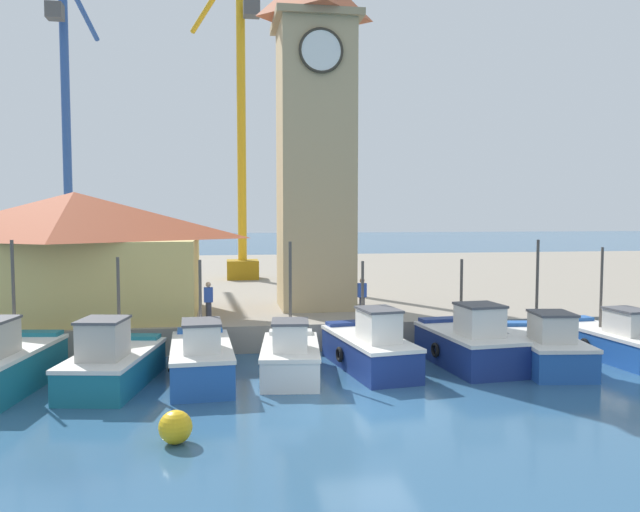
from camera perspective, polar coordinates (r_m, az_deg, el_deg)
ground_plane at (r=17.31m, az=4.27°, el=-13.74°), size 300.00×300.00×0.00m
quay_wharf at (r=43.56m, az=-3.86°, el=-2.30°), size 120.00×40.00×1.03m
fishing_boat_far_left at (r=20.86m, az=-26.85°, el=-8.85°), size 2.53×4.97×4.45m
fishing_boat_left_outer at (r=20.17m, az=-18.45°, el=-9.26°), size 2.79×4.87×3.89m
fishing_boat_left_inner at (r=20.08m, az=-10.80°, el=-9.19°), size 2.11×4.88×3.77m
fishing_boat_mid_left at (r=20.32m, az=-2.74°, el=-9.11°), size 2.28×4.38×4.33m
fishing_boat_center at (r=21.21m, az=4.55°, el=-8.37°), size 2.53×5.12×3.61m
fishing_boat_mid_right at (r=22.25m, az=13.45°, el=-7.80°), size 2.55×4.71×3.64m
fishing_boat_right_inner at (r=22.75m, az=19.68°, el=-7.86°), size 2.54×4.80×4.34m
fishing_boat_right_outer at (r=25.12m, az=25.15°, el=-6.97°), size 2.24×4.94×4.00m
clock_tower at (r=28.02m, az=-0.44°, el=11.40°), size 3.68×3.68×16.59m
warehouse_left at (r=27.06m, az=-21.46°, el=0.24°), size 10.02×6.19×5.07m
port_crane_near at (r=45.10m, az=-22.06°, el=8.21°), size 2.22×7.58×20.15m
port_crane_far at (r=40.45m, az=-7.27°, el=8.90°), size 4.52×6.92×20.34m
mooring_buoy at (r=15.09m, az=-13.08°, el=-15.00°), size 0.77×0.77×0.77m
dock_worker_near_tower at (r=25.13m, az=3.87°, el=-3.78°), size 0.34×0.22×1.62m
dock_worker_along_quay at (r=24.07m, az=-10.16°, el=-4.18°), size 0.34×0.22×1.62m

